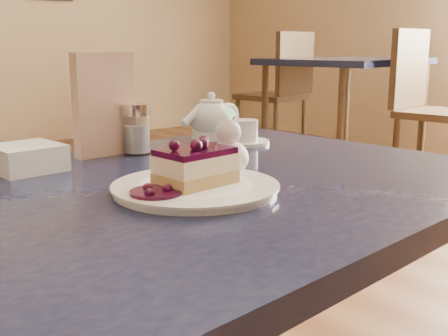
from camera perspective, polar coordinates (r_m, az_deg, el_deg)
main_table at (r=0.92m, az=-4.80°, el=-6.34°), size 1.20×0.86×0.71m
dessert_plate at (r=0.87m, az=-2.91°, el=-2.06°), size 0.25×0.25×0.01m
cheesecake_slice at (r=0.86m, az=-2.93°, el=0.13°), size 0.12×0.09×0.06m
whipped_cream at (r=0.92m, az=0.44°, el=1.05°), size 0.07×0.07×0.06m
berry_sauce at (r=0.81m, az=-6.95°, el=-2.49°), size 0.08×0.08×0.01m
tea_set at (r=1.33m, az=-0.63°, el=4.63°), size 0.17×0.22×0.10m
menu_card at (r=1.16m, az=-12.04°, el=6.32°), size 0.13×0.04×0.21m
sugar_shaker at (r=1.17m, az=-8.86°, el=4.01°), size 0.06×0.06×0.10m
napkin_stack at (r=1.07m, az=-19.44°, el=0.99°), size 0.12×0.12×0.05m
bg_table_far_right at (r=4.29m, az=11.87°, el=0.76°), size 1.23×2.01×1.34m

